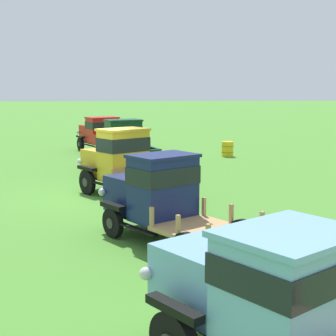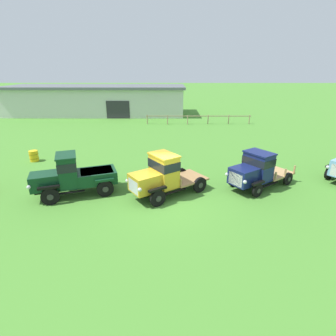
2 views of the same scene
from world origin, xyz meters
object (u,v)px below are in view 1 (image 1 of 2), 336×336
object	(u,v)px
vintage_truck_foreground_near	(104,134)
vintage_truck_far_side	(159,195)
vintage_truck_second_in_line	(125,147)
vintage_truck_back_of_row	(278,300)
vintage_truck_midrow_center	(121,161)
oil_drum_beside_row	(228,149)

from	to	relation	value
vintage_truck_foreground_near	vintage_truck_far_side	world-z (taller)	vintage_truck_far_side
vintage_truck_second_in_line	vintage_truck_back_of_row	xyz separation A→B (m)	(16.63, 2.06, -0.03)
vintage_truck_midrow_center	vintage_truck_second_in_line	bearing A→B (deg)	178.42
vintage_truck_foreground_near	vintage_truck_back_of_row	distance (m)	24.30
vintage_truck_foreground_near	vintage_truck_second_in_line	distance (m)	7.55
vintage_truck_far_side	vintage_truck_back_of_row	world-z (taller)	vintage_truck_far_side
vintage_truck_second_in_line	vintage_truck_midrow_center	bearing A→B (deg)	-1.58
vintage_truck_midrow_center	vintage_truck_back_of_row	xyz separation A→B (m)	(11.84, 2.19, -0.10)
vintage_truck_back_of_row	oil_drum_beside_row	bearing A→B (deg)	170.84
vintage_truck_foreground_near	vintage_truck_back_of_row	bearing A→B (deg)	7.99
vintage_truck_foreground_near	vintage_truck_second_in_line	world-z (taller)	vintage_truck_second_in_line
vintage_truck_foreground_near	vintage_truck_back_of_row	size ratio (longest dim) A/B	0.99
vintage_truck_second_in_line	oil_drum_beside_row	bearing A→B (deg)	131.99
vintage_truck_second_in_line	vintage_truck_far_side	xyz separation A→B (m)	(10.19, 0.91, -0.03)
vintage_truck_far_side	vintage_truck_back_of_row	size ratio (longest dim) A/B	0.89
vintage_truck_far_side	oil_drum_beside_row	bearing A→B (deg)	163.00
vintage_truck_far_side	oil_drum_beside_row	distance (m)	15.89
vintage_truck_foreground_near	vintage_truck_midrow_center	xyz separation A→B (m)	(12.23, 1.19, 0.17)
vintage_truck_midrow_center	vintage_truck_back_of_row	bearing A→B (deg)	10.48
vintage_truck_midrow_center	vintage_truck_foreground_near	bearing A→B (deg)	-174.45
vintage_truck_foreground_near	vintage_truck_midrow_center	bearing A→B (deg)	5.55
vintage_truck_midrow_center	vintage_truck_back_of_row	size ratio (longest dim) A/B	0.89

